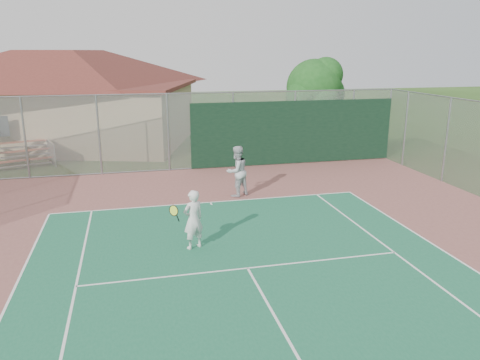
# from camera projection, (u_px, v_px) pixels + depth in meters

# --- Properties ---
(back_fence) EXTENTS (20.08, 0.11, 3.53)m
(back_fence) POSITION_uv_depth(u_px,v_px,m) (236.00, 132.00, 21.72)
(back_fence) COLOR gray
(back_fence) RESTS_ON ground
(side_fence_right) EXTENTS (0.08, 9.00, 3.50)m
(side_fence_right) POSITION_uv_depth(u_px,v_px,m) (446.00, 140.00, 19.25)
(side_fence_right) COLOR gray
(side_fence_right) RESTS_ON ground
(clubhouse) EXTENTS (16.99, 13.69, 6.38)m
(clubhouse) POSITION_uv_depth(u_px,v_px,m) (64.00, 88.00, 27.01)
(clubhouse) COLOR tan
(clubhouse) RESTS_ON ground
(bleachers) EXTENTS (3.42, 2.55, 1.09)m
(bleachers) POSITION_uv_depth(u_px,v_px,m) (20.00, 154.00, 22.31)
(bleachers) COLOR #A34425
(bleachers) RESTS_ON ground
(tree) EXTENTS (3.60, 3.41, 5.02)m
(tree) POSITION_uv_depth(u_px,v_px,m) (315.00, 89.00, 25.69)
(tree) COLOR #3A2615
(tree) RESTS_ON ground
(player_white_front) EXTENTS (1.05, 0.75, 1.67)m
(player_white_front) POSITION_uv_depth(u_px,v_px,m) (193.00, 220.00, 12.76)
(player_white_front) COLOR silver
(player_white_front) RESTS_ON ground
(player_grey_back) EXTENTS (1.16, 1.07, 1.91)m
(player_grey_back) POSITION_uv_depth(u_px,v_px,m) (237.00, 172.00, 17.44)
(player_grey_back) COLOR #B5B7BA
(player_grey_back) RESTS_ON ground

